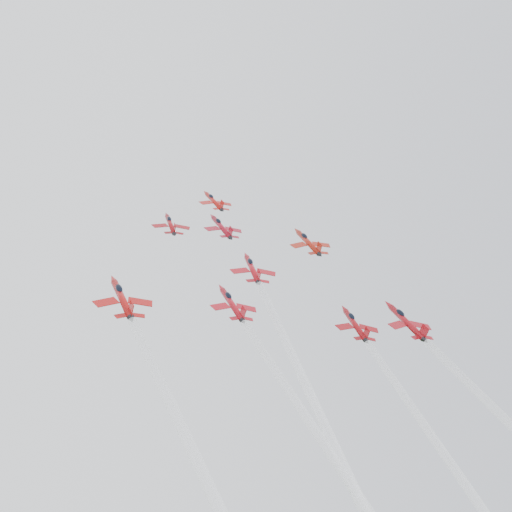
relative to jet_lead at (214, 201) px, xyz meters
name	(u,v)px	position (x,y,z in m)	size (l,w,h in m)	color
jet_lead	(214,201)	(0.00, 0.00, 0.00)	(9.11, 11.09, 8.80)	#B21511
jet_row2_left	(170,224)	(-14.43, -13.28, -10.45)	(8.59, 10.45, 8.30)	maroon
jet_row2_center	(221,226)	(-2.15, -12.34, -9.70)	(9.52, 11.59, 9.20)	maroon
jet_row2_right	(308,242)	(18.68, -15.62, -12.27)	(10.57, 12.87, 10.21)	#A31D0F
jet_center	(355,439)	(-0.73, -64.71, -50.97)	(9.70, 83.86, 66.34)	#AB1019
jet_rear_left	(334,512)	(-9.08, -73.21, -57.65)	(9.08, 78.47, 62.08)	#AB101B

